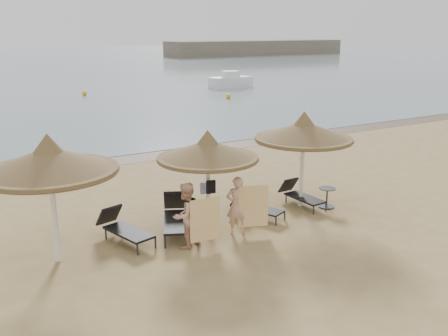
# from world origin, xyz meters

# --- Properties ---
(ground) EXTENTS (160.00, 160.00, 0.00)m
(ground) POSITION_xyz_m (0.00, 0.00, 0.00)
(ground) COLOR tan
(ground) RESTS_ON ground
(wet_sand_strip) EXTENTS (200.00, 1.60, 0.01)m
(wet_sand_strip) POSITION_xyz_m (0.00, 9.40, 0.00)
(wet_sand_strip) COLOR brown
(wet_sand_strip) RESTS_ON ground
(palapa_left) EXTENTS (3.10, 3.10, 3.08)m
(palapa_left) POSITION_xyz_m (-4.40, 1.03, 2.45)
(palapa_left) COLOR white
(palapa_left) RESTS_ON ground
(palapa_center) EXTENTS (2.76, 2.76, 2.74)m
(palapa_center) POSITION_xyz_m (-0.32, 1.08, 2.18)
(palapa_center) COLOR white
(palapa_center) RESTS_ON ground
(palapa_right) EXTENTS (2.98, 2.98, 2.96)m
(palapa_right) POSITION_xyz_m (2.97, 1.12, 2.36)
(palapa_right) COLOR white
(palapa_right) RESTS_ON ground
(lounger_far_left) EXTENTS (1.06, 1.92, 0.82)m
(lounger_far_left) POSITION_xyz_m (-2.67, 1.39, 0.37)
(lounger_far_left) COLOR #2D2D33
(lounger_far_left) RESTS_ON ground
(lounger_near_left) EXTENTS (1.51, 2.21, 0.95)m
(lounger_near_left) POSITION_xyz_m (-1.17, 1.30, 0.42)
(lounger_near_left) COLOR #2D2D33
(lounger_near_left) RESTS_ON ground
(lounger_near_right) EXTENTS (1.11, 1.69, 0.72)m
(lounger_near_right) POSITION_xyz_m (1.24, 1.09, 0.32)
(lounger_near_right) COLOR #2D2D33
(lounger_near_right) RESTS_ON ground
(lounger_far_right) EXTENTS (0.63, 1.69, 0.74)m
(lounger_far_right) POSITION_xyz_m (3.02, 1.23, 0.33)
(lounger_far_right) COLOR #2D2D33
(lounger_far_right) RESTS_ON ground
(side_table) EXTENTS (0.51, 0.51, 0.62)m
(side_table) POSITION_xyz_m (3.59, 0.62, 0.29)
(side_table) COLOR #2D2D33
(side_table) RESTS_ON ground
(person_left) EXTENTS (1.04, 0.85, 1.95)m
(person_left) POSITION_xyz_m (-1.43, 0.20, 0.97)
(person_left) COLOR #D7A285
(person_left) RESTS_ON ground
(person_right) EXTENTS (1.00, 0.85, 1.85)m
(person_right) POSITION_xyz_m (0.11, 0.27, 0.93)
(person_right) COLOR #D7A285
(person_right) RESTS_ON ground
(towel_left) EXTENTS (0.80, 0.08, 1.12)m
(towel_left) POSITION_xyz_m (-1.08, -0.15, 0.77)
(towel_left) COLOR orange
(towel_left) RESTS_ON ground
(towel_right) EXTENTS (0.77, 0.29, 1.14)m
(towel_right) POSITION_xyz_m (0.46, 0.02, 0.79)
(towel_right) COLOR orange
(towel_right) RESTS_ON ground
(bag_patterned) EXTENTS (0.27, 0.15, 0.33)m
(bag_patterned) POSITION_xyz_m (-0.32, 1.26, 1.08)
(bag_patterned) COLOR white
(bag_patterned) RESTS_ON ground
(bag_dark) EXTENTS (0.26, 0.10, 0.36)m
(bag_dark) POSITION_xyz_m (-0.32, 0.92, 1.20)
(bag_dark) COLOR black
(bag_dark) RESTS_ON ground
(pedal_boat) EXTENTS (2.18, 1.77, 0.88)m
(pedal_boat) POSITION_xyz_m (-2.52, 8.46, 0.33)
(pedal_boat) COLOR #2C43A4
(pedal_boat) RESTS_ON ground
(buoy_mid) EXTENTS (0.39, 0.39, 0.39)m
(buoy_mid) POSITION_xyz_m (4.59, 31.23, 0.20)
(buoy_mid) COLOR yellow
(buoy_mid) RESTS_ON ground
(buoy_right) EXTENTS (0.39, 0.39, 0.39)m
(buoy_right) POSITION_xyz_m (13.85, 23.53, 0.19)
(buoy_right) COLOR yellow
(buoy_right) RESTS_ON ground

